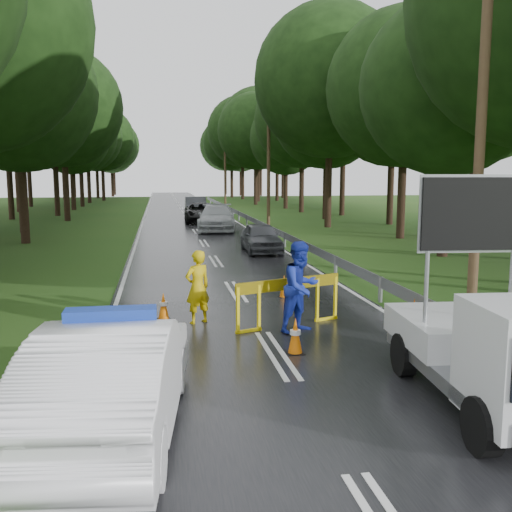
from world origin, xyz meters
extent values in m
plane|color=#214C15|center=(0.00, 0.00, 0.00)|extent=(160.00, 160.00, 0.00)
cube|color=black|center=(0.00, 30.00, 0.01)|extent=(7.00, 140.00, 0.02)
cylinder|color=gray|center=(3.70, 0.00, 0.35)|extent=(0.12, 0.12, 0.70)
cube|color=gray|center=(3.70, 30.00, 0.55)|extent=(0.05, 60.00, 0.30)
cylinder|color=#4E3424|center=(5.20, 2.00, 5.00)|extent=(0.24, 0.24, 10.00)
cylinder|color=#4E3424|center=(5.20, 28.00, 5.00)|extent=(0.24, 0.24, 10.00)
cube|color=#4E3424|center=(5.20, 28.00, 9.20)|extent=(1.40, 0.08, 0.08)
cylinder|color=#4E3424|center=(5.20, 54.00, 5.00)|extent=(0.24, 0.24, 10.00)
cube|color=#4E3424|center=(5.20, 54.00, 9.20)|extent=(1.40, 0.08, 0.08)
imported|color=white|center=(-2.80, -2.93, 0.78)|extent=(2.16, 4.88, 1.56)
cube|color=#1938A5|center=(-2.80, -2.93, 1.64)|extent=(1.20, 0.45, 0.16)
cube|color=gray|center=(2.68, -2.59, 0.48)|extent=(2.06, 3.83, 0.22)
cube|color=silver|center=(2.75, -1.71, 0.84)|extent=(2.02, 2.26, 0.48)
cube|color=black|center=(2.72, -2.07, 2.82)|extent=(1.68, 0.24, 1.15)
cylinder|color=black|center=(1.70, -4.28, 0.37)|extent=(0.31, 0.76, 0.74)
cylinder|color=black|center=(1.93, -1.47, 0.37)|extent=(0.31, 0.76, 0.74)
cylinder|color=black|center=(3.60, -1.61, 0.37)|extent=(0.31, 0.76, 0.74)
cube|color=yellow|center=(-0.54, 1.51, 0.52)|extent=(0.08, 0.08, 1.05)
cube|color=yellow|center=(-0.04, 1.69, 0.52)|extent=(0.08, 0.08, 1.05)
cube|color=yellow|center=(1.43, 2.22, 0.52)|extent=(0.08, 0.08, 1.05)
cube|color=yellow|center=(1.92, 2.40, 0.52)|extent=(0.08, 0.08, 1.05)
cube|color=#F2CC00|center=(0.69, 1.96, 0.99)|extent=(2.57, 0.98, 0.26)
imported|color=#DBB90B|center=(-1.32, 2.58, 0.86)|extent=(0.75, 0.65, 1.72)
imported|color=#1A2DA9|center=(0.86, 1.51, 1.00)|extent=(1.23, 1.16, 2.01)
imported|color=#42444A|center=(2.27, 14.41, 0.66)|extent=(1.59, 3.87, 1.31)
imported|color=#A9ADB1|center=(1.29, 24.55, 0.79)|extent=(2.81, 5.66, 1.58)
imported|color=black|center=(0.80, 30.55, 0.71)|extent=(2.45, 5.14, 1.42)
imported|color=#3D3F45|center=(0.80, 37.10, 0.80)|extent=(1.76, 4.87, 1.60)
cube|color=black|center=(-2.50, -1.40, 0.02)|extent=(0.36, 0.36, 0.03)
cone|color=orange|center=(-2.50, -1.40, 0.39)|extent=(0.30, 0.30, 0.74)
cube|color=black|center=(0.37, 0.00, 0.01)|extent=(0.34, 0.34, 0.03)
cone|color=orange|center=(0.37, 0.00, 0.37)|extent=(0.28, 0.28, 0.70)
cube|color=black|center=(1.25, 5.00, 0.01)|extent=(0.31, 0.31, 0.03)
cone|color=orange|center=(1.25, 5.00, 0.33)|extent=(0.25, 0.25, 0.63)
cube|color=black|center=(-2.11, 3.00, 0.01)|extent=(0.32, 0.32, 0.03)
cone|color=orange|center=(-2.11, 3.00, 0.35)|extent=(0.26, 0.26, 0.66)
cube|color=black|center=(3.50, 1.50, 0.01)|extent=(0.31, 0.31, 0.03)
cone|color=orange|center=(3.50, 1.50, 0.34)|extent=(0.25, 0.25, 0.64)
camera|label=1|loc=(-2.14, -10.35, 3.44)|focal=40.00mm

